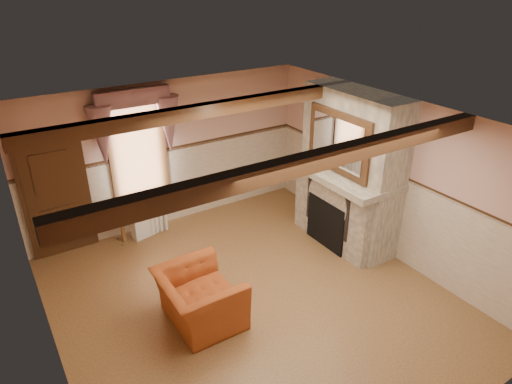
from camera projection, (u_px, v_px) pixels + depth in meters
floor at (253, 299)px, 7.01m from camera, size 5.50×6.00×0.01m
ceiling at (252, 124)px, 5.78m from camera, size 5.50×6.00×0.01m
wall_back at (169, 154)px, 8.67m from camera, size 5.50×0.02×2.80m
wall_front at (427, 359)px, 4.12m from camera, size 5.50×0.02×2.80m
wall_left at (43, 286)px, 5.08m from camera, size 0.02×6.00×2.80m
wall_right at (390, 177)px, 7.72m from camera, size 0.02×6.00×2.80m
wainscot at (252, 259)px, 6.68m from camera, size 5.50×6.00×1.50m
chair_rail at (252, 214)px, 6.35m from camera, size 5.50×6.00×0.08m
firebox at (329, 223)px, 8.23m from camera, size 0.20×0.95×0.90m
armchair at (199, 298)px, 6.44m from camera, size 1.04×1.19×0.77m
side_table at (123, 228)px, 8.39m from camera, size 0.62×0.62×0.55m
book_stack at (120, 211)px, 8.21m from camera, size 0.33×0.38×0.20m
radiator at (149, 220)px, 8.63m from camera, size 0.72×0.34×0.60m
bowl at (344, 168)px, 7.89m from camera, size 0.36×0.36×0.09m
mantel_clock at (318, 153)px, 8.41m from camera, size 0.14×0.24×0.20m
oil_lamp at (330, 156)px, 8.13m from camera, size 0.11×0.11×0.28m
candle_red at (372, 180)px, 7.37m from camera, size 0.06×0.06×0.16m
jar_yellow at (356, 173)px, 7.66m from camera, size 0.06×0.06×0.12m
fireplace at (351, 169)px, 8.02m from camera, size 0.85×2.00×2.80m
mantel at (343, 174)px, 7.95m from camera, size 1.05×2.05×0.12m
overmantel_mirror at (338, 143)px, 7.59m from camera, size 0.06×1.44×1.04m
door at (57, 198)px, 7.77m from camera, size 1.10×0.10×2.10m
window at (137, 148)px, 8.25m from camera, size 1.06×0.08×2.02m
window_drapes at (135, 117)px, 7.92m from camera, size 1.30×0.14×1.40m
ceiling_beam_front at (311, 162)px, 4.91m from camera, size 5.50×0.18×0.20m
ceiling_beam_back at (209, 110)px, 6.73m from camera, size 5.50×0.18×0.20m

